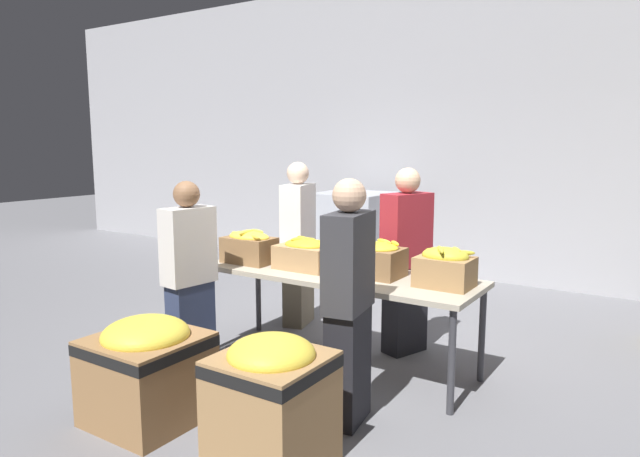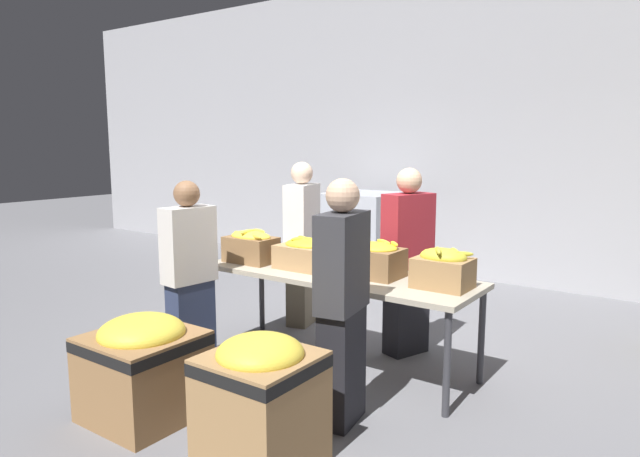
# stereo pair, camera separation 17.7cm
# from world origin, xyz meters

# --- Properties ---
(ground_plane) EXTENTS (30.00, 30.00, 0.00)m
(ground_plane) POSITION_xyz_m (0.00, 0.00, 0.00)
(ground_plane) COLOR slate
(wall_back) EXTENTS (16.00, 0.08, 4.00)m
(wall_back) POSITION_xyz_m (0.00, 3.53, 2.00)
(wall_back) COLOR #A8A8AD
(wall_back) RESTS_ON ground_plane
(sorting_table) EXTENTS (2.28, 0.76, 0.77)m
(sorting_table) POSITION_xyz_m (0.00, 0.00, 0.71)
(sorting_table) COLOR #B2A893
(sorting_table) RESTS_ON ground_plane
(banana_box_0) EXTENTS (0.44, 0.28, 0.30)m
(banana_box_0) POSITION_xyz_m (-0.83, -0.09, 0.91)
(banana_box_0) COLOR olive
(banana_box_0) RESTS_ON sorting_table
(banana_box_1) EXTENTS (0.46, 0.32, 0.27)m
(banana_box_1) POSITION_xyz_m (-0.29, -0.03, 0.89)
(banana_box_1) COLOR tan
(banana_box_1) RESTS_ON sorting_table
(banana_box_2) EXTENTS (0.44, 0.33, 0.28)m
(banana_box_2) POSITION_xyz_m (0.30, 0.05, 0.91)
(banana_box_2) COLOR olive
(banana_box_2) RESTS_ON sorting_table
(banana_box_3) EXTENTS (0.39, 0.31, 0.30)m
(banana_box_3) POSITION_xyz_m (0.88, 0.04, 0.91)
(banana_box_3) COLOR #A37A4C
(banana_box_3) RESTS_ON sorting_table
(volunteer_0) EXTENTS (0.31, 0.47, 1.61)m
(volunteer_0) POSITION_xyz_m (-0.88, 0.71, 0.80)
(volunteer_0) COLOR #6B604C
(volunteer_0) RESTS_ON ground_plane
(volunteer_1) EXTENTS (0.28, 0.45, 1.58)m
(volunteer_1) POSITION_xyz_m (0.55, -0.77, 0.79)
(volunteer_1) COLOR black
(volunteer_1) RESTS_ON ground_plane
(volunteer_2) EXTENTS (0.35, 0.47, 1.59)m
(volunteer_2) POSITION_xyz_m (0.33, 0.58, 0.79)
(volunteer_2) COLOR black
(volunteer_2) RESTS_ON ground_plane
(volunteer_3) EXTENTS (0.25, 0.43, 1.51)m
(volunteer_3) POSITION_xyz_m (-0.89, -0.74, 0.75)
(volunteer_3) COLOR #2D3856
(volunteer_3) RESTS_ON ground_plane
(donation_bin_0) EXTENTS (0.66, 0.66, 0.69)m
(donation_bin_0) POSITION_xyz_m (-0.54, -1.47, 0.36)
(donation_bin_0) COLOR olive
(donation_bin_0) RESTS_ON ground_plane
(donation_bin_1) EXTENTS (0.57, 0.57, 0.76)m
(donation_bin_1) POSITION_xyz_m (0.48, -1.47, 0.40)
(donation_bin_1) COLOR #A37A4C
(donation_bin_1) RESTS_ON ground_plane
(pallet_stack_0) EXTENTS (0.99, 0.99, 1.14)m
(pallet_stack_0) POSITION_xyz_m (-1.40, 2.72, 0.56)
(pallet_stack_0) COLOR olive
(pallet_stack_0) RESTS_ON ground_plane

